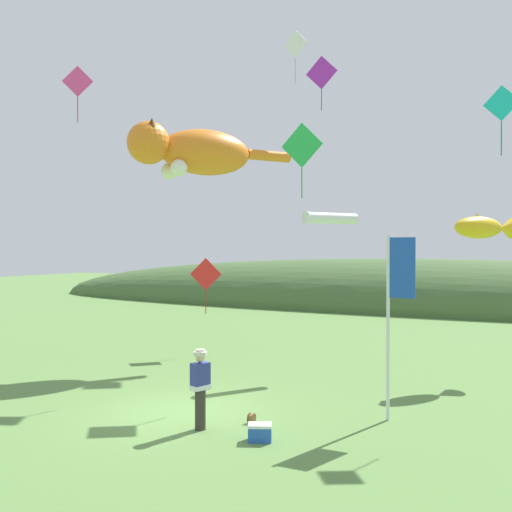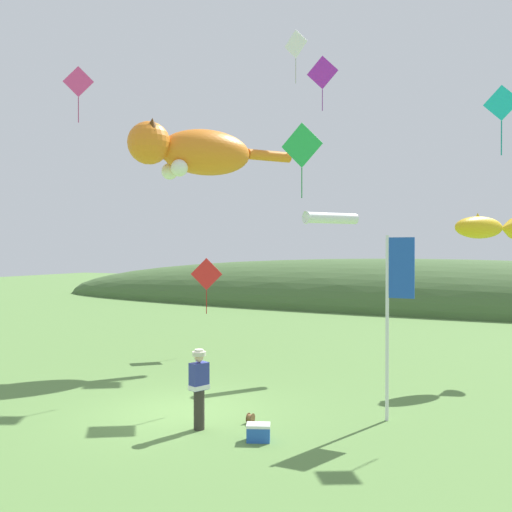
{
  "view_description": "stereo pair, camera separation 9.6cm",
  "coord_description": "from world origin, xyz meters",
  "px_view_note": "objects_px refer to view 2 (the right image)",
  "views": [
    {
      "loc": [
        7.74,
        -11.66,
        4.01
      ],
      "look_at": [
        0.0,
        4.0,
        3.77
      ],
      "focal_mm": 40.0,
      "sensor_mm": 36.0,
      "label": 1
    },
    {
      "loc": [
        7.83,
        -11.62,
        4.01
      ],
      "look_at": [
        0.0,
        4.0,
        3.77
      ],
      "focal_mm": 40.0,
      "sensor_mm": 36.0,
      "label": 2
    }
  ],
  "objects_px": {
    "festival_attendant": "(199,386)",
    "kite_diamond_green": "(302,146)",
    "kite_giant_cat": "(194,152)",
    "kite_diamond_pink": "(78,82)",
    "kite_diamond_violet": "(322,73)",
    "kite_tube_streamer": "(330,218)",
    "kite_fish_windsock": "(486,227)",
    "festival_banner_pole": "(394,299)",
    "kite_diamond_white": "(296,45)",
    "kite_diamond_teal": "(502,104)",
    "kite_diamond_red": "(206,275)",
    "kite_spool": "(250,418)",
    "picnic_cooler": "(258,432)"
  },
  "relations": [
    {
      "from": "festival_attendant",
      "to": "kite_diamond_green",
      "type": "height_order",
      "value": "kite_diamond_green"
    },
    {
      "from": "festival_attendant",
      "to": "kite_diamond_pink",
      "type": "xyz_separation_m",
      "value": [
        -7.92,
        4.59,
        8.93
      ]
    },
    {
      "from": "kite_fish_windsock",
      "to": "festival_banner_pole",
      "type": "bearing_deg",
      "value": -103.03
    },
    {
      "from": "festival_attendant",
      "to": "kite_spool",
      "type": "bearing_deg",
      "value": 47.71
    },
    {
      "from": "kite_tube_streamer",
      "to": "kite_diamond_green",
      "type": "bearing_deg",
      "value": -92.5
    },
    {
      "from": "kite_diamond_pink",
      "to": "kite_diamond_green",
      "type": "bearing_deg",
      "value": 3.72
    },
    {
      "from": "kite_tube_streamer",
      "to": "kite_diamond_pink",
      "type": "relative_size",
      "value": 0.97
    },
    {
      "from": "kite_tube_streamer",
      "to": "kite_diamond_pink",
      "type": "bearing_deg",
      "value": -161.39
    },
    {
      "from": "festival_attendant",
      "to": "kite_diamond_violet",
      "type": "relative_size",
      "value": 0.77
    },
    {
      "from": "kite_diamond_violet",
      "to": "kite_diamond_pink",
      "type": "height_order",
      "value": "kite_diamond_violet"
    },
    {
      "from": "kite_spool",
      "to": "kite_diamond_red",
      "type": "distance_m",
      "value": 9.28
    },
    {
      "from": "kite_fish_windsock",
      "to": "kite_diamond_red",
      "type": "xyz_separation_m",
      "value": [
        -9.79,
        -0.94,
        -1.66
      ]
    },
    {
      "from": "kite_diamond_pink",
      "to": "festival_attendant",
      "type": "bearing_deg",
      "value": -30.09
    },
    {
      "from": "kite_fish_windsock",
      "to": "kite_diamond_green",
      "type": "height_order",
      "value": "kite_diamond_green"
    },
    {
      "from": "kite_spool",
      "to": "kite_diamond_pink",
      "type": "xyz_separation_m",
      "value": [
        -8.74,
        3.69,
        9.77
      ]
    },
    {
      "from": "festival_attendant",
      "to": "kite_diamond_violet",
      "type": "xyz_separation_m",
      "value": [
        -1.49,
        12.01,
        10.41
      ]
    },
    {
      "from": "kite_fish_windsock",
      "to": "kite_tube_streamer",
      "type": "xyz_separation_m",
      "value": [
        -4.7,
        -1.37,
        0.34
      ]
    },
    {
      "from": "kite_tube_streamer",
      "to": "kite_diamond_violet",
      "type": "height_order",
      "value": "kite_diamond_violet"
    },
    {
      "from": "kite_giant_cat",
      "to": "kite_diamond_pink",
      "type": "distance_m",
      "value": 4.71
    },
    {
      "from": "kite_diamond_white",
      "to": "kite_diamond_violet",
      "type": "relative_size",
      "value": 0.83
    },
    {
      "from": "festival_attendant",
      "to": "kite_diamond_violet",
      "type": "distance_m",
      "value": 15.96
    },
    {
      "from": "kite_diamond_white",
      "to": "kite_diamond_pink",
      "type": "height_order",
      "value": "kite_diamond_white"
    },
    {
      "from": "kite_diamond_white",
      "to": "festival_attendant",
      "type": "bearing_deg",
      "value": -81.99
    },
    {
      "from": "kite_tube_streamer",
      "to": "kite_spool",
      "type": "bearing_deg",
      "value": -86.91
    },
    {
      "from": "kite_diamond_teal",
      "to": "kite_diamond_red",
      "type": "bearing_deg",
      "value": 167.82
    },
    {
      "from": "picnic_cooler",
      "to": "kite_diamond_red",
      "type": "bearing_deg",
      "value": 127.72
    },
    {
      "from": "festival_attendant",
      "to": "kite_tube_streamer",
      "type": "height_order",
      "value": "kite_tube_streamer"
    },
    {
      "from": "kite_giant_cat",
      "to": "kite_diamond_red",
      "type": "bearing_deg",
      "value": 94.77
    },
    {
      "from": "festival_banner_pole",
      "to": "kite_diamond_pink",
      "type": "xyz_separation_m",
      "value": [
        -11.63,
        2.08,
        7.06
      ]
    },
    {
      "from": "festival_attendant",
      "to": "kite_fish_windsock",
      "type": "bearing_deg",
      "value": 59.53
    },
    {
      "from": "kite_diamond_violet",
      "to": "kite_diamond_green",
      "type": "height_order",
      "value": "kite_diamond_violet"
    },
    {
      "from": "kite_diamond_white",
      "to": "kite_diamond_pink",
      "type": "xyz_separation_m",
      "value": [
        -6.75,
        -3.75,
        -1.44
      ]
    },
    {
      "from": "festival_banner_pole",
      "to": "kite_diamond_teal",
      "type": "relative_size",
      "value": 2.34
    },
    {
      "from": "kite_spool",
      "to": "kite_fish_windsock",
      "type": "height_order",
      "value": "kite_fish_windsock"
    },
    {
      "from": "kite_spool",
      "to": "kite_diamond_red",
      "type": "relative_size",
      "value": 0.11
    },
    {
      "from": "kite_fish_windsock",
      "to": "kite_tube_streamer",
      "type": "bearing_deg",
      "value": -163.78
    },
    {
      "from": "kite_fish_windsock",
      "to": "kite_diamond_teal",
      "type": "bearing_deg",
      "value": -78.73
    },
    {
      "from": "kite_tube_streamer",
      "to": "kite_diamond_violet",
      "type": "relative_size",
      "value": 0.84
    },
    {
      "from": "kite_diamond_teal",
      "to": "kite_diamond_green",
      "type": "xyz_separation_m",
      "value": [
        -5.44,
        -0.46,
        -0.73
      ]
    },
    {
      "from": "kite_spool",
      "to": "kite_diamond_teal",
      "type": "relative_size",
      "value": 0.13
    },
    {
      "from": "kite_giant_cat",
      "to": "kite_tube_streamer",
      "type": "relative_size",
      "value": 2.88
    },
    {
      "from": "kite_fish_windsock",
      "to": "kite_spool",
      "type": "bearing_deg",
      "value": -118.89
    },
    {
      "from": "kite_diamond_red",
      "to": "picnic_cooler",
      "type": "bearing_deg",
      "value": -52.28
    },
    {
      "from": "kite_diamond_green",
      "to": "picnic_cooler",
      "type": "bearing_deg",
      "value": -77.59
    },
    {
      "from": "picnic_cooler",
      "to": "kite_diamond_teal",
      "type": "relative_size",
      "value": 0.31
    },
    {
      "from": "kite_diamond_pink",
      "to": "kite_diamond_teal",
      "type": "bearing_deg",
      "value": 4.15
    },
    {
      "from": "kite_spool",
      "to": "kite_diamond_violet",
      "type": "distance_m",
      "value": 15.98
    },
    {
      "from": "festival_attendant",
      "to": "festival_banner_pole",
      "type": "distance_m",
      "value": 4.86
    },
    {
      "from": "kite_diamond_red",
      "to": "kite_diamond_pink",
      "type": "xyz_separation_m",
      "value": [
        -3.29,
        -3.25,
        6.87
      ]
    },
    {
      "from": "kite_giant_cat",
      "to": "kite_diamond_violet",
      "type": "bearing_deg",
      "value": 59.36
    }
  ]
}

